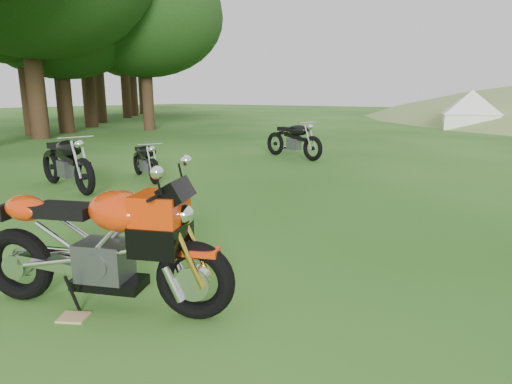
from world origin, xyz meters
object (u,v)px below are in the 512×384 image
Objects in this scene: plywood_board at (74,317)px; vintage_moto_a at (66,160)px; sport_motorcycle at (100,235)px; tent_left at (471,107)px; vintage_moto_b at (145,159)px; vintage_moto_d at (293,138)px.

plywood_board is 0.10× the size of vintage_moto_a.
tent_left is at bearing 68.90° from sport_motorcycle.
sport_motorcycle is 1.02× the size of vintage_moto_a.
vintage_moto_b is 4.68m from vintage_moto_d.
tent_left is (3.78, 20.71, 0.56)m from vintage_moto_a.
vintage_moto_b is at bearing -114.11° from tent_left.
sport_motorcycle is 5.76m from vintage_moto_b.
vintage_moto_d is (-3.06, 8.87, 0.55)m from plywood_board.
sport_motorcycle reaches higher than vintage_moto_a.
sport_motorcycle is 5.23m from vintage_moto_a.
tent_left is (-0.80, 23.23, 0.47)m from sport_motorcycle.
sport_motorcycle is 1.32× the size of vintage_moto_b.
tent_left reaches higher than vintage_moto_a.
vintage_moto_a is 1.30× the size of vintage_moto_b.
sport_motorcycle is 9.79× the size of plywood_board.
plywood_board is (-0.06, -0.26, -0.64)m from sport_motorcycle.
vintage_moto_b is at bearing 133.26° from plywood_board.
tent_left reaches higher than plywood_board.
vintage_moto_d is at bearing 109.04° from plywood_board.
vintage_moto_a is 1.59m from vintage_moto_b.
plywood_board is 5.33m from vintage_moto_a.
vintage_moto_b is 19.49m from tent_left.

